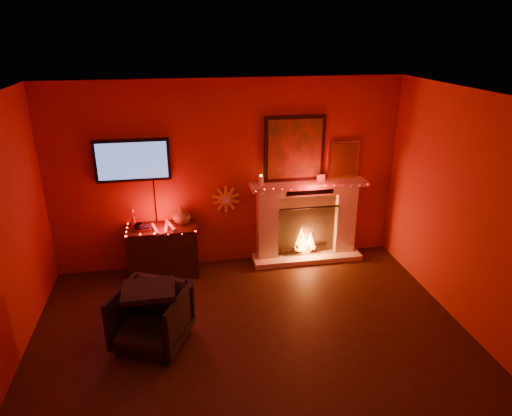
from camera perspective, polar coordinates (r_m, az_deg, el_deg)
The scene contains 6 objects.
room at distance 4.23m, azimuth 0.83°, elevation -5.96°, with size 5.00×5.00×5.00m.
fireplace at distance 6.85m, azimuth 6.29°, elevation -0.68°, with size 1.72×0.40×2.18m.
tv at distance 6.37m, azimuth -15.18°, elevation 5.74°, with size 1.00×0.07×1.24m.
sunburst_clock at distance 6.61m, azimuth -3.79°, elevation 1.11°, with size 0.40×0.03×0.40m.
console_table at distance 6.62m, azimuth -11.45°, elevation -4.97°, with size 0.96×0.55×0.99m.
armchair at distance 5.28m, azimuth -12.93°, elevation -13.19°, with size 0.73×0.76×0.69m, color black.
Camera 1 is at (-0.74, -3.68, 3.30)m, focal length 32.00 mm.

